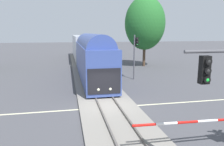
# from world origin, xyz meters

# --- Properties ---
(ground_plane) EXTENTS (220.00, 220.00, 0.00)m
(ground_plane) POSITION_xyz_m (0.00, 0.00, 0.00)
(ground_plane) COLOR #47474C
(road_centre_stripe) EXTENTS (44.00, 0.20, 0.01)m
(road_centre_stripe) POSITION_xyz_m (0.00, 0.00, 0.00)
(road_centre_stripe) COLOR beige
(road_centre_stripe) RESTS_ON ground
(railway_track) EXTENTS (4.40, 80.00, 0.32)m
(railway_track) POSITION_xyz_m (0.00, 0.00, 0.10)
(railway_track) COLOR gray
(railway_track) RESTS_ON ground
(commuter_train) EXTENTS (3.04, 39.51, 5.16)m
(commuter_train) POSITION_xyz_m (0.00, 19.92, 2.79)
(commuter_train) COLOR #384C93
(commuter_train) RESTS_ON railway_track
(crossing_gate_near) EXTENTS (5.90, 0.40, 1.80)m
(crossing_gate_near) POSITION_xyz_m (4.50, -6.93, 1.40)
(crossing_gate_near) COLOR #B7B7BC
(crossing_gate_near) RESTS_ON ground
(traffic_signal_far_side) EXTENTS (0.53, 0.38, 5.35)m
(traffic_signal_far_side) POSITION_xyz_m (5.09, 9.43, 3.59)
(traffic_signal_far_side) COLOR #4C4C51
(traffic_signal_far_side) RESTS_ON ground
(oak_far_right) EXTENTS (6.59, 6.59, 11.41)m
(oak_far_right) POSITION_xyz_m (9.76, 19.32, 7.07)
(oak_far_right) COLOR #4C3828
(oak_far_right) RESTS_ON ground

